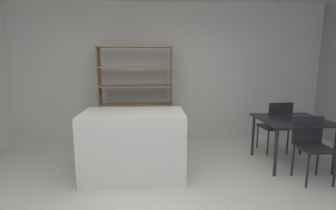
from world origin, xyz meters
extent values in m
plane|color=silver|center=(0.00, 0.00, 0.00)|extent=(9.85, 9.85, 0.00)
cube|color=silver|center=(0.00, 2.76, 1.40)|extent=(7.16, 0.06, 2.80)
cube|color=white|center=(-0.37, 0.83, 0.47)|extent=(1.39, 0.80, 0.93)
cube|color=#997551|center=(-1.14, 2.38, 0.95)|extent=(0.02, 0.36, 1.90)
cube|color=#997551|center=(0.27, 2.38, 0.95)|extent=(0.02, 0.36, 1.90)
cube|color=#997551|center=(-0.43, 2.38, 1.89)|extent=(1.44, 0.36, 0.02)
cube|color=#997551|center=(-0.43, 2.38, 0.01)|extent=(1.44, 0.36, 0.02)
cube|color=#997551|center=(-0.43, 2.38, 0.39)|extent=(1.39, 0.36, 0.02)
cube|color=#997551|center=(-0.43, 2.38, 0.77)|extent=(1.39, 0.36, 0.02)
cube|color=#997551|center=(-0.43, 2.38, 1.14)|extent=(1.39, 0.36, 0.02)
cube|color=#997551|center=(-0.43, 2.38, 1.51)|extent=(1.39, 0.36, 0.02)
cube|color=gold|center=(-0.99, 2.38, 0.14)|extent=(0.05, 0.30, 0.24)
cube|color=#38383D|center=(-0.91, 2.38, 0.13)|extent=(0.04, 0.30, 0.21)
cube|color=#8E4793|center=(-1.01, 2.38, 0.49)|extent=(0.05, 0.30, 0.17)
cube|color=#338E4C|center=(-0.93, 2.38, 0.51)|extent=(0.06, 0.30, 0.21)
cube|color=#338E4C|center=(-0.86, 2.38, 0.50)|extent=(0.05, 0.30, 0.19)
cube|color=#38383D|center=(-0.78, 2.38, 0.48)|extent=(0.04, 0.30, 0.15)
cube|color=#B7BABC|center=(-0.48, 2.38, 0.53)|extent=(0.44, 0.32, 0.26)
cube|color=#232328|center=(2.05, 1.09, 0.72)|extent=(0.99, 0.92, 0.03)
cylinder|color=#232328|center=(1.62, 0.68, 0.35)|extent=(0.04, 0.04, 0.71)
cylinder|color=#232328|center=(2.49, 0.68, 0.35)|extent=(0.04, 0.04, 0.71)
cylinder|color=#232328|center=(1.62, 1.49, 0.35)|extent=(0.04, 0.04, 0.71)
cylinder|color=#232328|center=(2.49, 1.49, 0.35)|extent=(0.04, 0.04, 0.71)
cube|color=#232328|center=(2.05, 1.67, 0.46)|extent=(0.45, 0.46, 0.03)
cube|color=#232328|center=(2.07, 1.47, 0.70)|extent=(0.43, 0.06, 0.46)
cylinder|color=#232328|center=(2.22, 1.87, 0.22)|extent=(0.03, 0.03, 0.44)
cylinder|color=#232328|center=(1.86, 1.84, 0.22)|extent=(0.03, 0.03, 0.44)
cylinder|color=#232328|center=(2.25, 1.49, 0.22)|extent=(0.03, 0.03, 0.44)
cylinder|color=#232328|center=(1.89, 1.47, 0.22)|extent=(0.03, 0.03, 0.44)
cube|color=#232328|center=(2.05, 0.50, 0.47)|extent=(0.43, 0.41, 0.03)
cube|color=#232328|center=(2.06, 0.69, 0.67)|extent=(0.42, 0.04, 0.38)
cylinder|color=#232328|center=(1.87, 0.33, 0.23)|extent=(0.03, 0.03, 0.46)
cylinder|color=#232328|center=(2.23, 0.33, 0.23)|extent=(0.03, 0.03, 0.46)
cylinder|color=#232328|center=(1.88, 0.68, 0.23)|extent=(0.03, 0.03, 0.46)
cylinder|color=#232328|center=(2.24, 0.67, 0.23)|extent=(0.03, 0.03, 0.46)
camera|label=1|loc=(-0.09, -2.53, 1.61)|focal=26.49mm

